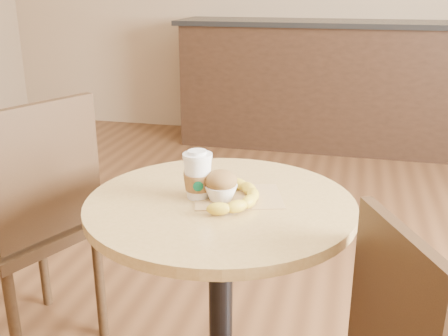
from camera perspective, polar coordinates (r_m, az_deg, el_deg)
name	(u,v)px	position (r m, az deg, el deg)	size (l,w,h in m)	color
cafe_table	(221,265)	(1.53, -0.37, -10.54)	(0.74, 0.74, 0.75)	black
chair_left	(31,221)	(1.96, -20.23, -5.43)	(0.55, 0.55, 0.96)	#372413
service_counter	(316,84)	(4.51, 10.00, 8.95)	(2.30, 0.65, 1.04)	black
kraft_bag	(238,197)	(1.46, 1.53, -3.15)	(0.24, 0.18, 0.00)	#A4824F
coffee_cup	(198,177)	(1.44, -2.87, -0.95)	(0.08, 0.08, 0.14)	silver
muffin	(221,185)	(1.42, -0.35, -1.88)	(0.09, 0.09, 0.08)	white
banana	(239,197)	(1.41, 1.68, -3.13)	(0.13, 0.25, 0.03)	gold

